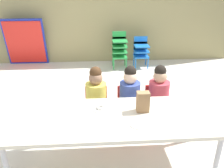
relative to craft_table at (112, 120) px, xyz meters
The scene contains 13 objects.
ground_plane 1.04m from the craft_table, 98.61° to the left, with size 6.60×5.59×0.02m.
back_wall 3.71m from the craft_table, 92.05° to the left, with size 6.60×0.10×2.55m, color tan.
craft_table is the anchor object (origin of this frame).
seated_child_near_camera 0.66m from the craft_table, 104.07° to the left, with size 0.32×0.31×0.92m.
seated_child_middle_seat 0.69m from the craft_table, 67.33° to the left, with size 0.32×0.31×0.92m.
seated_child_far_right 0.90m from the craft_table, 44.93° to the left, with size 0.32×0.32×0.92m.
kid_chair_green_stack 3.17m from the craft_table, 83.08° to the left, with size 0.32×0.30×0.80m.
kid_chair_blue_stack 3.27m from the craft_table, 74.53° to the left, with size 0.32×0.30×0.68m.
folded_activity_table 3.86m from the craft_table, 116.83° to the left, with size 0.90×0.29×1.09m.
paper_bag_brown 0.37m from the craft_table, 15.28° to the left, with size 0.13×0.09×0.22m, color #9E754C.
paper_plate_near_edge 0.21m from the craft_table, 125.17° to the left, with size 0.18×0.18×0.01m, color white.
paper_plate_center_table 0.30m from the craft_table, 33.37° to the right, with size 0.18×0.18×0.01m, color white.
donut_powdered_on_plate 0.21m from the craft_table, 125.17° to the left, with size 0.10×0.10×0.03m, color white.
Camera 1 is at (-0.02, -2.95, 1.92)m, focal length 38.93 mm.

